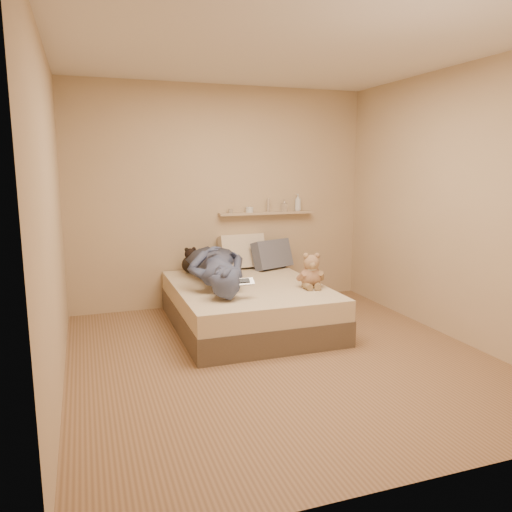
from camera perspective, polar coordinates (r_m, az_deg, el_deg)
name	(u,v)px	position (r m, az deg, el deg)	size (l,w,h in m)	color
room	(281,211)	(4.22, 2.91, 5.20)	(3.80, 3.80, 3.80)	#8F6A4A
bed	(247,305)	(5.28, -1.00, -5.65)	(1.50, 1.90, 0.45)	brown
game_console	(244,282)	(4.62, -1.34, -2.96)	(0.19, 0.08, 0.06)	#B1B2B8
teddy_bear	(311,273)	(5.08, 6.31, -1.97)	(0.29, 0.30, 0.36)	#A17258
dark_plush	(190,262)	(5.80, -7.52, -0.67)	(0.20, 0.20, 0.30)	black
pillow_cream	(242,252)	(6.02, -1.59, 0.49)	(0.55, 0.16, 0.40)	beige
pillow_grey	(272,255)	(6.00, 1.86, 0.17)	(0.50, 0.14, 0.34)	slate
person	(215,264)	(5.28, -4.72, -0.89)	(0.62, 1.70, 0.41)	#454C6D
wall_shelf	(266,213)	(6.14, 1.21, 4.93)	(1.20, 0.12, 0.03)	tan
shelf_bottles	(280,205)	(6.20, 2.78, 5.84)	(0.96, 0.11, 0.21)	#A89D90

